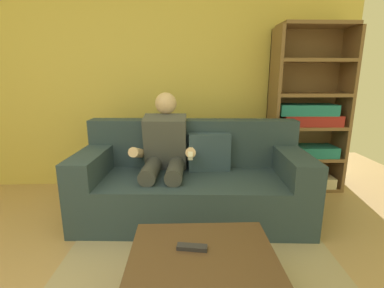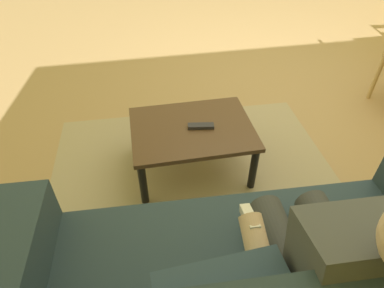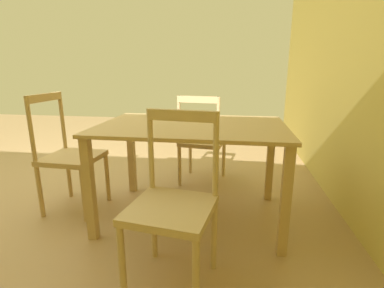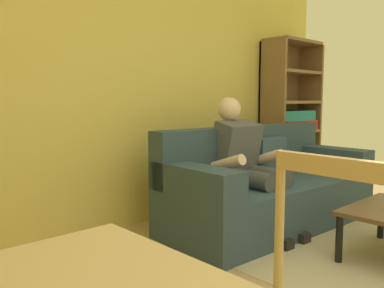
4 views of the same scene
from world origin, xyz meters
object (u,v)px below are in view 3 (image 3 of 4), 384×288
at_px(dining_chair_near_wall, 173,205).
at_px(dining_chair_by_doorway, 202,141).
at_px(dining_table, 192,138).
at_px(dining_chair_facing_couch, 69,156).

xyz_separation_m(dining_chair_near_wall, dining_chair_by_doorway, (0.01, -1.45, -0.02)).
bearing_deg(dining_chair_by_doorway, dining_chair_near_wall, 90.34).
distance_m(dining_table, dining_chair_near_wall, 0.75).
distance_m(dining_chair_near_wall, dining_chair_facing_couch, 1.26).
height_order(dining_table, dining_chair_by_doorway, dining_chair_by_doorway).
distance_m(dining_table, dining_chair_facing_couch, 1.03).
xyz_separation_m(dining_table, dining_chair_near_wall, (-0.00, 0.73, -0.19)).
distance_m(dining_chair_near_wall, dining_chair_by_doorway, 1.45).
bearing_deg(dining_chair_near_wall, dining_chair_facing_couch, -35.46).
bearing_deg(dining_table, dining_chair_near_wall, 90.36).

